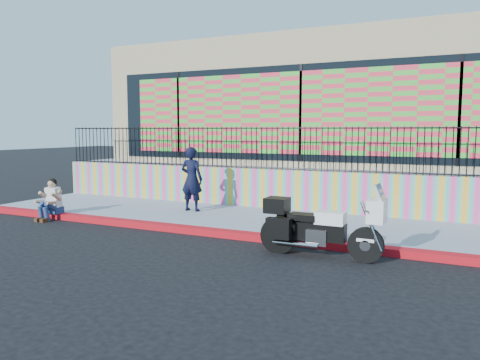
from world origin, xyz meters
The scene contains 10 objects.
ground centered at (0.00, 0.00, 0.00)m, with size 90.00×90.00×0.00m, color black.
red_curb centered at (0.00, 0.00, 0.07)m, with size 16.00×0.30×0.15m, color #B10C14.
sidewalk centered at (0.00, 1.65, 0.07)m, with size 16.00×3.00×0.15m, color #898FA5.
mural_wall centered at (0.00, 3.25, 0.70)m, with size 16.00×0.20×1.10m, color #FF4397.
metal_fence centered at (0.00, 3.25, 1.85)m, with size 15.80×0.04×1.20m, color black, non-canonical shape.
elevated_platform centered at (0.00, 8.35, 0.62)m, with size 16.00×10.00×1.25m, color #898FA5.
storefront_building centered at (0.00, 8.13, 3.25)m, with size 14.00×8.06×4.00m.
police_motorcycle centered at (1.97, -0.70, 0.60)m, with size 2.29×0.76×1.42m.
police_officer centered at (-2.32, 1.84, 1.03)m, with size 0.64×0.42×1.75m, color black.
seated_man centered at (-5.41, -0.25, 0.45)m, with size 0.54×0.71×1.06m.
Camera 1 is at (4.35, -9.02, 2.36)m, focal length 35.00 mm.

